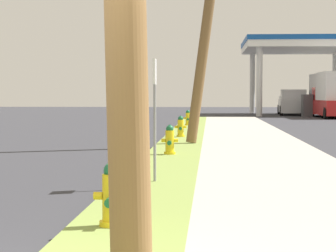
# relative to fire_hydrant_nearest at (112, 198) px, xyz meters

# --- Properties ---
(fire_hydrant_nearest) EXTENTS (0.42, 0.38, 0.74)m
(fire_hydrant_nearest) POSITION_rel_fire_hydrant_nearest_xyz_m (0.00, 0.00, 0.00)
(fire_hydrant_nearest) COLOR yellow
(fire_hydrant_nearest) RESTS_ON grass_verge
(fire_hydrant_second) EXTENTS (0.42, 0.38, 0.74)m
(fire_hydrant_second) POSITION_rel_fire_hydrant_nearest_xyz_m (0.11, 9.29, 0.00)
(fire_hydrant_second) COLOR yellow
(fire_hydrant_second) RESTS_ON grass_verge
(fire_hydrant_third) EXTENTS (0.42, 0.37, 0.74)m
(fire_hydrant_third) POSITION_rel_fire_hydrant_nearest_xyz_m (0.08, 16.30, 0.00)
(fire_hydrant_third) COLOR yellow
(fire_hydrant_third) RESTS_ON grass_verge
(fire_hydrant_fourth) EXTENTS (0.42, 0.37, 0.74)m
(fire_hydrant_fourth) POSITION_rel_fire_hydrant_nearest_xyz_m (0.04, 25.11, 0.00)
(fire_hydrant_fourth) COLOR yellow
(fire_hydrant_fourth) RESTS_ON grass_verge
(fire_hydrant_fifth) EXTENTS (0.42, 0.38, 0.74)m
(fire_hydrant_fifth) POSITION_rel_fire_hydrant_nearest_xyz_m (0.02, 33.94, 0.00)
(fire_hydrant_fifth) COLOR yellow
(fire_hydrant_fifth) RESTS_ON grass_verge
(utility_pole_midground) EXTENTS (1.97, 0.74, 8.46)m
(utility_pole_midground) POSITION_rel_fire_hydrant_nearest_xyz_m (1.09, 13.36, 3.98)
(utility_pole_midground) COLOR brown
(utility_pole_midground) RESTS_ON grass_verge
(street_sign_post) EXTENTS (0.05, 0.36, 2.12)m
(street_sign_post) POSITION_rel_fire_hydrant_nearest_xyz_m (0.17, 4.02, 1.19)
(street_sign_post) COLOR gray
(street_sign_post) RESTS_ON grass_verge
(car_tan_by_near_pump) EXTENTS (2.17, 4.60, 1.57)m
(car_tan_by_near_pump) POSITION_rel_fire_hydrant_nearest_xyz_m (10.02, 49.59, 0.28)
(car_tan_by_near_pump) COLOR tan
(car_tan_by_near_pump) RESTS_ON ground
(car_white_by_far_pump) EXTENTS (1.98, 4.52, 1.57)m
(car_white_by_far_pump) POSITION_rel_fire_hydrant_nearest_xyz_m (10.08, 53.09, 0.28)
(car_white_by_far_pump) COLOR white
(car_white_by_far_pump) RESTS_ON ground
(truck_silver_at_forecourt) EXTENTS (2.43, 5.51, 1.97)m
(truck_silver_at_forecourt) POSITION_rel_fire_hydrant_nearest_xyz_m (7.52, 45.61, 0.47)
(truck_silver_at_forecourt) COLOR #BCBCC1
(truck_silver_at_forecourt) RESTS_ON ground
(truck_red_on_apron) EXTENTS (2.21, 6.43, 3.11)m
(truck_red_on_apron) POSITION_rel_fire_hydrant_nearest_xyz_m (9.50, 39.20, 1.04)
(truck_red_on_apron) COLOR red
(truck_red_on_apron) RESTS_ON ground
(truck_teal_at_far_bay) EXTENTS (2.31, 6.46, 3.11)m
(truck_teal_at_far_bay) POSITION_rel_fire_hydrant_nearest_xyz_m (9.72, 42.23, 1.04)
(truck_teal_at_far_bay) COLOR #197075
(truck_teal_at_far_bay) RESTS_ON ground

